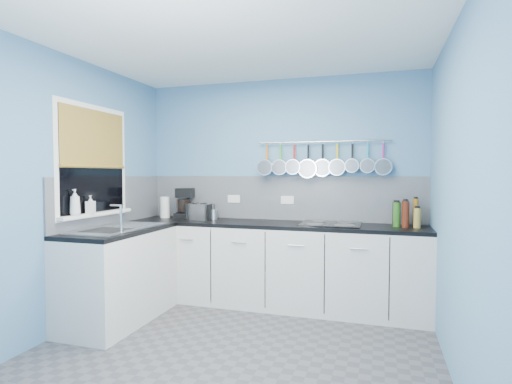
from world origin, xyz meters
The scene contains 43 objects.
floor centered at (0.00, 0.00, -0.01)m, with size 3.20×3.00×0.02m, color #47474C.
ceiling centered at (0.00, 0.00, 2.51)m, with size 3.20×3.00×0.02m, color white.
wall_back centered at (0.00, 1.51, 1.25)m, with size 3.20×0.02×2.50m, color teal.
wall_front centered at (0.00, -1.51, 1.25)m, with size 3.20×0.02×2.50m, color teal.
wall_left centered at (-1.61, 0.00, 1.25)m, with size 0.02×3.00×2.50m, color teal.
wall_right centered at (1.61, 0.00, 1.25)m, with size 0.02×3.00×2.50m, color teal.
backsplash_back centered at (0.00, 1.49, 1.15)m, with size 3.20×0.02×0.50m, color gray.
backsplash_left centered at (-1.59, 0.60, 1.15)m, with size 0.02×1.80×0.50m, color gray.
cabinet_run_back centered at (0.00, 1.20, 0.43)m, with size 3.20×0.60×0.86m, color beige.
worktop_back centered at (0.00, 1.20, 0.88)m, with size 3.20×0.60×0.04m, color black.
cabinet_run_left centered at (-1.30, 0.30, 0.43)m, with size 0.60×1.20×0.86m, color beige.
worktop_left centered at (-1.30, 0.30, 0.88)m, with size 0.60×1.20×0.04m, color black.
window_frame centered at (-1.58, 0.30, 1.55)m, with size 0.01×1.00×1.10m, color white.
window_glass centered at (-1.57, 0.30, 1.55)m, with size 0.01×0.90×1.00m, color black.
bamboo_blind centered at (-1.56, 0.30, 1.77)m, with size 0.01×0.90×0.55m, color #A47D31.
window_sill centered at (-1.55, 0.30, 1.04)m, with size 0.10×0.98×0.03m, color white.
sink_unit centered at (-1.30, 0.30, 0.90)m, with size 0.50×0.95×0.01m, color silver.
mixer_tap centered at (-1.14, 0.12, 1.03)m, with size 0.12×0.08×0.26m, color silver, non-canonical shape.
socket_left centered at (-0.55, 1.48, 1.13)m, with size 0.15×0.01×0.09m, color white.
socket_right centered at (0.10, 1.48, 1.13)m, with size 0.15×0.01×0.09m, color white.
pot_rail centered at (0.50, 1.45, 1.78)m, with size 0.02×0.02×1.45m, color silver.
soap_bottle_a centered at (-1.53, -0.01, 1.17)m, with size 0.09×0.09×0.24m, color white.
soap_bottle_b centered at (-1.53, 0.19, 1.14)m, with size 0.08×0.08×0.17m, color white.
paper_towel centered at (-1.35, 1.27, 1.03)m, with size 0.11×0.11×0.25m, color white.
coffee_maker centered at (-1.11, 1.30, 1.08)m, with size 0.20×0.22×0.36m, color black, non-canonical shape.
toaster centered at (-0.88, 1.23, 0.99)m, with size 0.28×0.16×0.18m, color silver.
canister centered at (-0.72, 1.26, 0.96)m, with size 0.08×0.08×0.12m, color silver.
hob centered at (0.62, 1.23, 0.91)m, with size 0.61×0.54×0.01m, color black.
pan_0 centered at (-0.13, 1.44, 1.59)m, with size 0.18×0.12×0.37m, color silver, non-canonical shape.
pan_1 centered at (0.02, 1.44, 1.60)m, with size 0.18×0.07×0.37m, color silver, non-canonical shape.
pan_2 centered at (0.18, 1.44, 1.60)m, with size 0.17×0.10×0.36m, color silver, non-canonical shape.
pan_3 centered at (0.34, 1.44, 1.58)m, with size 0.21×0.08×0.40m, color silver, non-canonical shape.
pan_4 centered at (0.50, 1.44, 1.59)m, with size 0.19×0.06×0.38m, color silver, non-canonical shape.
pan_5 centered at (0.66, 1.44, 1.59)m, with size 0.18×0.07×0.37m, color silver, non-canonical shape.
pan_6 centered at (0.82, 1.44, 1.61)m, with size 0.15×0.11×0.34m, color silver, non-canonical shape.
pan_7 centered at (0.98, 1.44, 1.61)m, with size 0.16×0.10×0.35m, color silver, non-canonical shape.
pan_8 centered at (1.14, 1.44, 1.60)m, with size 0.18×0.07×0.37m, color silver, non-canonical shape.
condiment_0 centered at (1.45, 1.31, 1.04)m, with size 0.05×0.05×0.28m, color #8C5914.
condiment_1 centered at (1.36, 1.31, 0.97)m, with size 0.05×0.05×0.14m, color brown.
condiment_2 centered at (1.26, 1.32, 1.02)m, with size 0.07×0.07×0.24m, color black.
condiment_3 centered at (1.46, 1.21, 1.00)m, with size 0.07×0.07×0.19m, color olive.
condiment_4 centered at (1.35, 1.20, 1.03)m, with size 0.07×0.07×0.26m, color #4C190C.
condiment_5 centered at (1.27, 1.23, 1.02)m, with size 0.07×0.07×0.24m, color #265919.
Camera 1 is at (1.11, -2.98, 1.43)m, focal length 28.14 mm.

